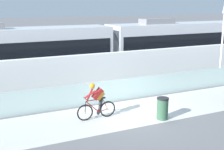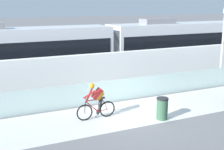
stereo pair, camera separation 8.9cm
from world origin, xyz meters
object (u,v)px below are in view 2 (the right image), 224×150
Objects in this scene: tram at (109,49)px; lamp_post_antenna at (224,30)px; trash_bin at (162,109)px; cyclist_on_bike at (96,101)px.

tram is 4.34× the size of lamp_post_antenna.
tram is 7.27m from lamp_post_antenna.
tram is at bearing 81.95° from trash_bin.
lamp_post_antenna is (9.04, 2.15, 2.51)m from cyclist_on_bike.
trash_bin is (-1.15, -8.10, -1.41)m from tram.
lamp_post_antenna is 5.42× the size of trash_bin.
lamp_post_antenna reaches higher than cyclist_on_bike.
lamp_post_antenna is 7.87m from trash_bin.
cyclist_on_bike is 9.63m from lamp_post_antenna.
cyclist_on_bike reaches higher than trash_bin.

